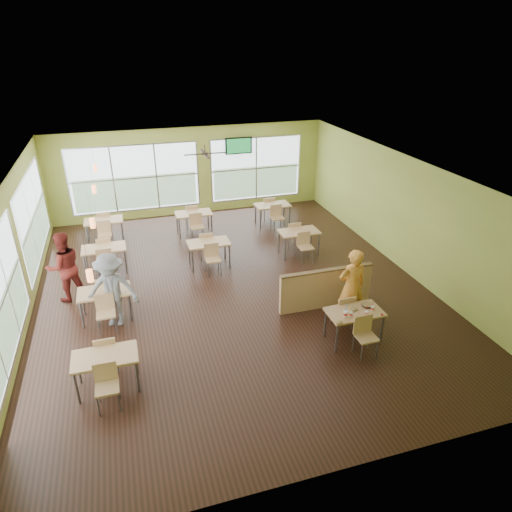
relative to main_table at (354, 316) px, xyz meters
name	(u,v)px	position (x,y,z in m)	size (l,w,h in m)	color
room	(231,233)	(-2.00, 3.00, 0.97)	(12.00, 12.04, 3.20)	black
window_bays	(119,208)	(-4.65, 6.08, 0.85)	(9.24, 10.24, 2.38)	white
main_table	(354,316)	(0.00, 0.00, 0.00)	(1.22, 1.52, 0.87)	tan
half_wall_divider	(326,288)	(0.00, 1.45, -0.11)	(2.40, 0.14, 1.04)	tan
dining_tables	(182,246)	(-3.05, 4.71, 0.00)	(6.92, 8.72, 0.87)	tan
pendant_lights	(93,205)	(-5.20, 3.68, 1.82)	(0.11, 7.31, 0.86)	#2D2119
ceiling_fan	(205,154)	(-2.00, 6.00, 2.32)	(1.25, 1.25, 0.29)	#2D2119
tv_backwall	(239,146)	(-0.20, 8.90, 1.82)	(1.00, 0.07, 0.60)	black
man_plaid	(352,287)	(0.26, 0.69, 0.31)	(0.68, 0.45, 1.87)	#E85419
patron_maroon	(64,267)	(-6.12, 3.72, 0.28)	(0.89, 0.69, 1.83)	maroon
patron_grey	(112,290)	(-5.01, 2.19, 0.28)	(1.17, 0.67, 1.81)	slate
cup_blue	(345,314)	(-0.30, -0.13, 0.19)	(0.10, 0.10, 0.37)	white
cup_yellow	(351,314)	(-0.18, -0.16, 0.18)	(0.08, 0.08, 0.30)	white
cup_red_near	(366,313)	(0.14, -0.23, 0.18)	(0.09, 0.09, 0.31)	white
cup_red_far	(372,308)	(0.37, -0.08, 0.18)	(0.08, 0.08, 0.30)	white
food_basket	(367,305)	(0.34, 0.11, 0.15)	(0.25, 0.25, 0.06)	black
ketchup_cup	(382,315)	(0.48, -0.30, 0.13)	(0.05, 0.05, 0.02)	#A50F09
wrapper_left	(340,322)	(-0.51, -0.30, 0.14)	(0.15, 0.13, 0.04)	olive
wrapper_mid	(353,309)	(-0.01, 0.06, 0.14)	(0.18, 0.16, 0.04)	olive
wrapper_right	(369,315)	(0.19, -0.26, 0.14)	(0.14, 0.12, 0.03)	olive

